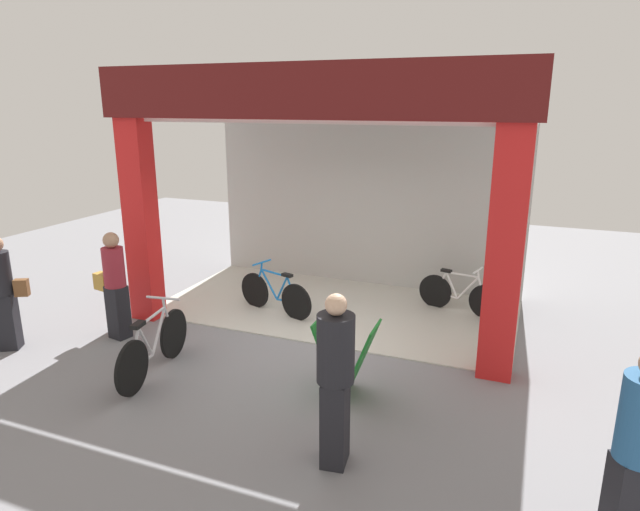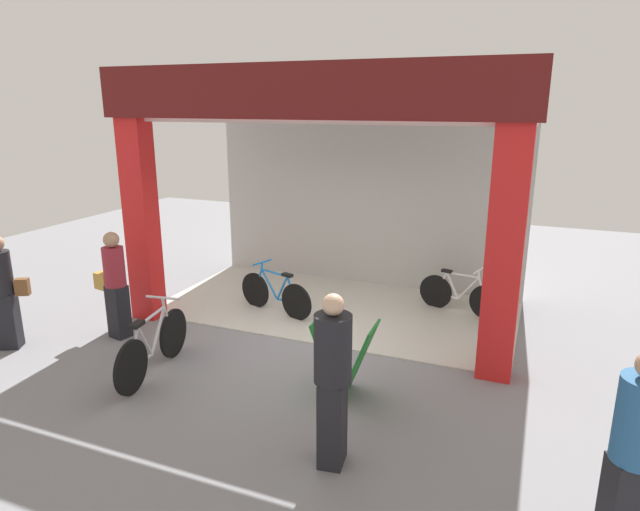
{
  "view_description": "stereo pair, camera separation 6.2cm",
  "coord_description": "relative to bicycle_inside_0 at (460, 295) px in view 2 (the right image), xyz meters",
  "views": [
    {
      "loc": [
        3.09,
        -6.96,
        3.47
      ],
      "look_at": [
        0.0,
        0.77,
        1.15
      ],
      "focal_mm": 30.9,
      "sensor_mm": 36.0,
      "label": 1
    },
    {
      "loc": [
        3.15,
        -6.94,
        3.47
      ],
      "look_at": [
        0.0,
        0.77,
        1.15
      ],
      "focal_mm": 30.9,
      "sensor_mm": 36.0,
      "label": 2
    }
  ],
  "objects": [
    {
      "name": "ground_plane",
      "position": [
        -2.03,
        -2.1,
        -0.33
      ],
      "size": [
        20.02,
        20.02,
        0.0
      ],
      "primitive_type": "plane",
      "color": "gray",
      "rests_on": "ground"
    },
    {
      "name": "shop_facade",
      "position": [
        -2.03,
        -0.47,
        1.81
      ],
      "size": [
        6.21,
        3.41,
        3.98
      ],
      "color": "beige",
      "rests_on": "ground"
    },
    {
      "name": "bicycle_inside_0",
      "position": [
        0.0,
        0.0,
        0.0
      ],
      "size": [
        1.46,
        0.47,
        0.82
      ],
      "color": "black",
      "rests_on": "ground"
    },
    {
      "name": "bicycle_inside_1",
      "position": [
        -2.9,
        -1.19,
        0.02
      ],
      "size": [
        1.52,
        0.54,
        0.87
      ],
      "color": "black",
      "rests_on": "ground"
    },
    {
      "name": "bicycle_parked_0",
      "position": [
        -3.41,
        -3.73,
        0.06
      ],
      "size": [
        0.48,
        1.74,
        0.97
      ],
      "color": "black",
      "rests_on": "ground"
    },
    {
      "name": "sandwich_board_sign",
      "position": [
        -0.9,
        -3.3,
        0.15
      ],
      "size": [
        0.76,
        0.54,
        0.97
      ],
      "color": "#197226",
      "rests_on": "ground"
    },
    {
      "name": "pedestrian_0",
      "position": [
        1.95,
        -4.87,
        0.59
      ],
      "size": [
        0.47,
        0.47,
        1.77
      ],
      "color": "black",
      "rests_on": "ground"
    },
    {
      "name": "pedestrian_1",
      "position": [
        -4.69,
        -2.95,
        0.52
      ],
      "size": [
        0.63,
        0.37,
        1.65
      ],
      "color": "black",
      "rests_on": "ground"
    },
    {
      "name": "pedestrian_2",
      "position": [
        -0.56,
        -4.58,
        0.6
      ],
      "size": [
        0.41,
        0.62,
        1.78
      ],
      "color": "black",
      "rests_on": "ground"
    },
    {
      "name": "pedestrian_3",
      "position": [
        -5.88,
        -3.87,
        0.54
      ],
      "size": [
        0.56,
        0.43,
        1.69
      ],
      "color": "black",
      "rests_on": "ground"
    }
  ]
}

